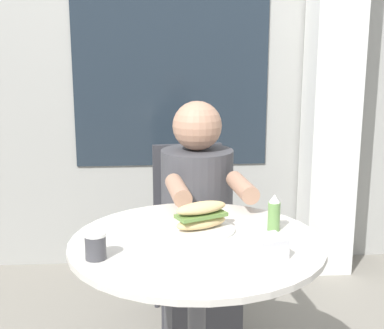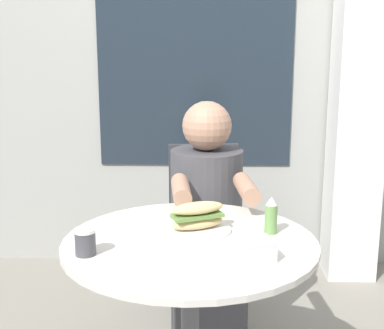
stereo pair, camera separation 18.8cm
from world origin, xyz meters
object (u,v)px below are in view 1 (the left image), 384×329
Objects in this scene: cafe_table at (197,295)px; condiment_bottle at (274,213)px; drink_cup at (96,245)px; seated_diner at (198,246)px; diner_chair at (190,215)px; sandwich_on_plate at (201,219)px.

condiment_bottle is at bearing 15.48° from cafe_table.
drink_cup is at bearing -157.30° from cafe_table.
seated_diner is (0.05, 0.58, -0.06)m from cafe_table.
drink_cup is at bearing -160.57° from condiment_bottle.
diner_chair is 0.35m from seated_diner.
seated_diner is 13.84× the size of drink_cup.
cafe_table is at bearing -103.92° from sandwich_on_plate.
condiment_bottle is at bearing 98.95° from diner_chair.
diner_chair is at bearing 87.42° from cafe_table.
diner_chair is 6.91× the size of condiment_bottle.
sandwich_on_plate is 0.39m from drink_cup.
seated_diner reaches higher than condiment_bottle.
sandwich_on_plate is at bearing 80.47° from seated_diner.
condiment_bottle is at bearing 19.43° from drink_cup.
diner_chair is 1.14m from drink_cup.
diner_chair is at bearing 104.71° from condiment_bottle.
drink_cup is at bearing -146.65° from sandwich_on_plate.
seated_diner is 4.92× the size of sandwich_on_plate.
condiment_bottle is at bearing 106.81° from seated_diner.
seated_diner is 0.63m from condiment_bottle.
condiment_bottle is (0.21, -0.51, 0.31)m from seated_diner.
diner_chair is 0.93m from condiment_bottle.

